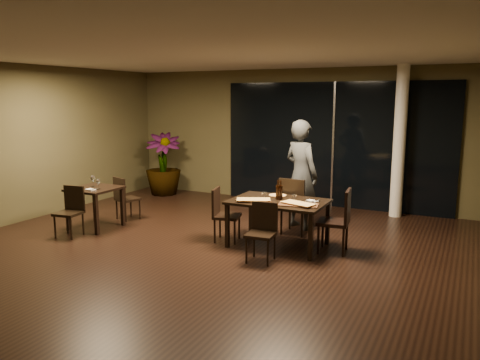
# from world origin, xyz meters

# --- Properties ---
(ground) EXTENTS (8.00, 8.00, 0.00)m
(ground) POSITION_xyz_m (0.00, 0.00, 0.00)
(ground) COLOR black
(ground) RESTS_ON ground
(wall_back) EXTENTS (8.00, 0.10, 3.00)m
(wall_back) POSITION_xyz_m (0.00, 4.05, 1.50)
(wall_back) COLOR #443E24
(wall_back) RESTS_ON ground
(wall_left) EXTENTS (0.10, 8.00, 3.00)m
(wall_left) POSITION_xyz_m (-4.05, 0.00, 1.50)
(wall_left) COLOR #443E24
(wall_left) RESTS_ON ground
(ceiling) EXTENTS (8.00, 8.00, 0.04)m
(ceiling) POSITION_xyz_m (0.00, 0.00, 3.02)
(ceiling) COLOR silver
(ceiling) RESTS_ON wall_back
(window_panel) EXTENTS (5.00, 0.06, 2.70)m
(window_panel) POSITION_xyz_m (1.00, 3.96, 1.35)
(window_panel) COLOR black
(window_panel) RESTS_ON ground
(column) EXTENTS (0.24, 0.24, 3.00)m
(column) POSITION_xyz_m (2.40, 3.65, 1.50)
(column) COLOR white
(column) RESTS_ON ground
(main_table) EXTENTS (1.50, 1.00, 0.75)m
(main_table) POSITION_xyz_m (1.00, 0.80, 0.68)
(main_table) COLOR black
(main_table) RESTS_ON ground
(side_table) EXTENTS (0.80, 0.80, 0.75)m
(side_table) POSITION_xyz_m (-2.40, 0.30, 0.62)
(side_table) COLOR black
(side_table) RESTS_ON ground
(chair_main_far) EXTENTS (0.48, 0.48, 1.00)m
(chair_main_far) POSITION_xyz_m (1.01, 1.51, 0.56)
(chair_main_far) COLOR black
(chair_main_far) RESTS_ON ground
(chair_main_near) EXTENTS (0.43, 0.43, 0.85)m
(chair_main_near) POSITION_xyz_m (1.04, 0.08, 0.48)
(chair_main_near) COLOR black
(chair_main_near) RESTS_ON ground
(chair_main_left) EXTENTS (0.50, 0.50, 0.89)m
(chair_main_left) POSITION_xyz_m (0.07, 0.64, 0.50)
(chair_main_left) COLOR black
(chair_main_left) RESTS_ON ground
(chair_main_right) EXTENTS (0.51, 0.51, 0.99)m
(chair_main_right) POSITION_xyz_m (1.96, 0.91, 0.56)
(chair_main_right) COLOR black
(chair_main_right) RESTS_ON ground
(chair_side_far) EXTENTS (0.50, 0.50, 0.85)m
(chair_side_far) POSITION_xyz_m (-2.30, 0.98, 0.47)
(chair_side_far) COLOR black
(chair_side_far) RESTS_ON ground
(chair_side_near) EXTENTS (0.45, 0.45, 0.86)m
(chair_side_near) POSITION_xyz_m (-2.42, -0.25, 0.48)
(chair_side_near) COLOR black
(chair_side_near) RESTS_ON ground
(diner) EXTENTS (0.80, 0.69, 1.98)m
(diner) POSITION_xyz_m (0.96, 1.98, 0.99)
(diner) COLOR #2E3033
(diner) RESTS_ON ground
(potted_plant) EXTENTS (1.16, 1.16, 1.52)m
(potted_plant) POSITION_xyz_m (-3.07, 3.34, 0.76)
(potted_plant) COLOR #1F4517
(potted_plant) RESTS_ON ground
(pizza_board_left) EXTENTS (0.56, 0.34, 0.01)m
(pizza_board_left) POSITION_xyz_m (0.67, 0.56, 0.76)
(pizza_board_left) COLOR #4D3018
(pizza_board_left) RESTS_ON main_table
(pizza_board_right) EXTENTS (0.65, 0.41, 0.01)m
(pizza_board_right) POSITION_xyz_m (1.40, 0.62, 0.76)
(pizza_board_right) COLOR #432615
(pizza_board_right) RESTS_ON main_table
(oblong_pizza_left) EXTENTS (0.56, 0.43, 0.02)m
(oblong_pizza_left) POSITION_xyz_m (0.67, 0.56, 0.77)
(oblong_pizza_left) COLOR maroon
(oblong_pizza_left) RESTS_ON pizza_board_left
(oblong_pizza_right) EXTENTS (0.53, 0.35, 0.02)m
(oblong_pizza_right) POSITION_xyz_m (1.40, 0.62, 0.77)
(oblong_pizza_right) COLOR #691409
(oblong_pizza_right) RESTS_ON pizza_board_right
(round_pizza) EXTENTS (0.28, 0.28, 0.01)m
(round_pizza) POSITION_xyz_m (0.86, 1.11, 0.76)
(round_pizza) COLOR #A63912
(round_pizza) RESTS_ON main_table
(bottle_a) EXTENTS (0.07, 0.07, 0.32)m
(bottle_a) POSITION_xyz_m (0.96, 0.87, 0.91)
(bottle_a) COLOR black
(bottle_a) RESTS_ON main_table
(bottle_b) EXTENTS (0.05, 0.05, 0.25)m
(bottle_b) POSITION_xyz_m (1.02, 0.84, 0.87)
(bottle_b) COLOR black
(bottle_b) RESTS_ON main_table
(bottle_c) EXTENTS (0.07, 0.07, 0.31)m
(bottle_c) POSITION_xyz_m (1.00, 0.89, 0.90)
(bottle_c) COLOR black
(bottle_c) RESTS_ON main_table
(tumbler_left) EXTENTS (0.08, 0.08, 0.09)m
(tumbler_left) POSITION_xyz_m (0.71, 0.90, 0.80)
(tumbler_left) COLOR white
(tumbler_left) RESTS_ON main_table
(tumbler_right) EXTENTS (0.08, 0.08, 0.09)m
(tumbler_right) POSITION_xyz_m (1.21, 0.94, 0.80)
(tumbler_right) COLOR white
(tumbler_right) RESTS_ON main_table
(napkin_near) EXTENTS (0.19, 0.11, 0.01)m
(napkin_near) POSITION_xyz_m (1.56, 0.66, 0.76)
(napkin_near) COLOR white
(napkin_near) RESTS_ON main_table
(napkin_far) EXTENTS (0.21, 0.16, 0.01)m
(napkin_far) POSITION_xyz_m (1.51, 0.97, 0.76)
(napkin_far) COLOR white
(napkin_far) RESTS_ON main_table
(wine_glass_a) EXTENTS (0.09, 0.09, 0.19)m
(wine_glass_a) POSITION_xyz_m (-2.50, 0.38, 0.85)
(wine_glass_a) COLOR white
(wine_glass_a) RESTS_ON side_table
(wine_glass_b) EXTENTS (0.08, 0.08, 0.17)m
(wine_glass_b) POSITION_xyz_m (-2.23, 0.23, 0.84)
(wine_glass_b) COLOR white
(wine_glass_b) RESTS_ON side_table
(side_napkin) EXTENTS (0.20, 0.14, 0.01)m
(side_napkin) POSITION_xyz_m (-2.30, 0.10, 0.76)
(side_napkin) COLOR white
(side_napkin) RESTS_ON side_table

